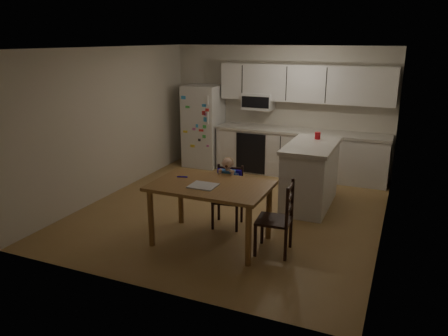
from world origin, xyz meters
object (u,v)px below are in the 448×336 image
at_px(red_cup, 318,136).
at_px(chair_side, 282,214).
at_px(kitchen_island, 310,175).
at_px(refrigerator, 203,126).
at_px(dining_table, 211,192).
at_px(chair_booster, 228,184).

height_order(red_cup, chair_side, red_cup).
bearing_deg(kitchen_island, chair_side, -88.94).
xyz_separation_m(refrigerator, kitchen_island, (2.62, -1.49, -0.33)).
xyz_separation_m(dining_table, chair_side, (0.94, 0.06, -0.17)).
bearing_deg(chair_booster, chair_side, -39.53).
xyz_separation_m(red_cup, dining_table, (-0.92, -2.21, -0.39)).
relative_size(refrigerator, dining_table, 1.12).
height_order(dining_table, chair_booster, chair_booster).
relative_size(kitchen_island, dining_table, 0.92).
xyz_separation_m(red_cup, chair_side, (0.03, -2.15, -0.56)).
bearing_deg(refrigerator, red_cup, -23.10).
relative_size(refrigerator, chair_side, 1.79).
distance_m(dining_table, chair_booster, 0.62).
height_order(refrigerator, chair_side, refrigerator).
relative_size(kitchen_island, red_cup, 12.20).
distance_m(chair_booster, chair_side, 1.10).
relative_size(kitchen_island, chair_booster, 1.36).
bearing_deg(refrigerator, kitchen_island, -29.69).
relative_size(chair_booster, chair_side, 1.08).
bearing_deg(chair_side, red_cup, 175.39).
distance_m(red_cup, dining_table, 2.43).
bearing_deg(chair_booster, dining_table, -98.68).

